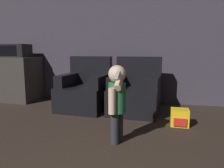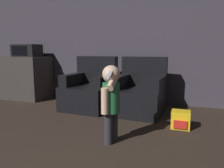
{
  "view_description": "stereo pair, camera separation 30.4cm",
  "coord_description": "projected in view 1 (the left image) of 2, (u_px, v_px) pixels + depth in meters",
  "views": [
    {
      "loc": [
        0.41,
        0.17,
        1.03
      ],
      "look_at": [
        -0.29,
        3.09,
        0.57
      ],
      "focal_mm": 35.0,
      "sensor_mm": 36.0,
      "label": 1
    },
    {
      "loc": [
        0.7,
        0.25,
        1.03
      ],
      "look_at": [
        -0.29,
        3.09,
        0.57
      ],
      "focal_mm": 35.0,
      "sensor_mm": 36.0,
      "label": 2
    }
  ],
  "objects": [
    {
      "name": "wall_back",
      "position": [
        143.0,
        36.0,
        4.22
      ],
      "size": [
        8.4,
        0.05,
        2.6
      ],
      "color": "#3D3842",
      "rests_on": "ground_plane"
    },
    {
      "name": "person_toddler",
      "position": [
        117.0,
        98.0,
        2.4
      ],
      "size": [
        0.19,
        0.34,
        0.87
      ],
      "rotation": [
        0.0,
        0.0,
        -1.82
      ],
      "color": "#28282D",
      "rests_on": "ground_plane"
    },
    {
      "name": "armchair_left",
      "position": [
        85.0,
        91.0,
        3.88
      ],
      "size": [
        0.83,
        0.89,
        0.92
      ],
      "rotation": [
        0.0,
        0.0,
        -0.06
      ],
      "color": "black",
      "rests_on": "ground_plane"
    },
    {
      "name": "armchair_right",
      "position": [
        136.0,
        93.0,
        3.68
      ],
      "size": [
        0.84,
        0.89,
        0.92
      ],
      "rotation": [
        0.0,
        0.0,
        -0.06
      ],
      "color": "black",
      "rests_on": "ground_plane"
    },
    {
      "name": "toy_backpack",
      "position": [
        180.0,
        118.0,
        3.0
      ],
      "size": [
        0.24,
        0.22,
        0.24
      ],
      "color": "yellow",
      "rests_on": "ground_plane"
    },
    {
      "name": "kitchen_counter",
      "position": [
        15.0,
        79.0,
        4.55
      ],
      "size": [
        0.95,
        0.68,
        0.9
      ],
      "color": "#38332D",
      "rests_on": "ground_plane"
    },
    {
      "name": "microwave",
      "position": [
        15.0,
        51.0,
        4.45
      ],
      "size": [
        0.56,
        0.36,
        0.26
      ],
      "color": "black",
      "rests_on": "kitchen_counter"
    }
  ]
}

